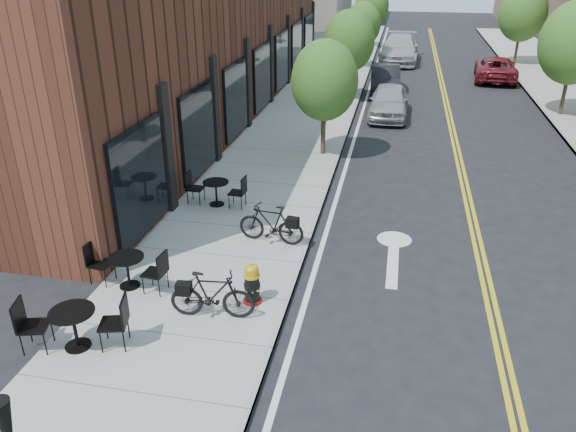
# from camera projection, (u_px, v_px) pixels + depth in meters

# --- Properties ---
(ground) EXTENTS (120.00, 120.00, 0.00)m
(ground) POSITION_uv_depth(u_px,v_px,m) (289.00, 305.00, 11.28)
(ground) COLOR black
(ground) RESTS_ON ground
(sidewalk_near) EXTENTS (4.00, 70.00, 0.12)m
(sidewalk_near) POSITION_uv_depth(u_px,v_px,m) (288.00, 143.00, 20.46)
(sidewalk_near) COLOR #9E9B93
(sidewalk_near) RESTS_ON ground
(building_near) EXTENTS (5.00, 28.00, 7.00)m
(building_near) POSITION_uv_depth(u_px,v_px,m) (201.00, 28.00, 23.31)
(building_near) COLOR #432115
(building_near) RESTS_ON ground
(tree_near_a) EXTENTS (2.20, 2.20, 3.81)m
(tree_near_a) POSITION_uv_depth(u_px,v_px,m) (325.00, 81.00, 18.23)
(tree_near_a) COLOR #382B1E
(tree_near_a) RESTS_ON sidewalk_near
(tree_near_b) EXTENTS (2.30, 2.30, 3.98)m
(tree_near_b) POSITION_uv_depth(u_px,v_px,m) (349.00, 41.00, 25.27)
(tree_near_b) COLOR #382B1E
(tree_near_b) RESTS_ON sidewalk_near
(tree_near_c) EXTENTS (2.10, 2.10, 3.67)m
(tree_near_c) POSITION_uv_depth(u_px,v_px,m) (363.00, 24.00, 32.43)
(tree_near_c) COLOR #382B1E
(tree_near_c) RESTS_ON sidewalk_near
(tree_near_d) EXTENTS (2.40, 2.40, 4.11)m
(tree_near_d) POSITION_uv_depth(u_px,v_px,m) (372.00, 7.00, 39.39)
(tree_near_d) COLOR #382B1E
(tree_near_d) RESTS_ON sidewalk_near
(tree_far_b) EXTENTS (2.80, 2.80, 4.62)m
(tree_far_b) POSITION_uv_depth(u_px,v_px,m) (575.00, 43.00, 22.61)
(tree_far_b) COLOR #382B1E
(tree_far_b) RESTS_ON sidewalk_far
(tree_far_c) EXTENTS (2.80, 2.80, 4.62)m
(tree_far_c) POSITION_uv_depth(u_px,v_px,m) (523.00, 13.00, 33.23)
(tree_far_c) COLOR #382B1E
(tree_far_c) RESTS_ON sidewalk_far
(fire_hydrant) EXTENTS (0.47, 0.47, 0.87)m
(fire_hydrant) POSITION_uv_depth(u_px,v_px,m) (252.00, 284.00, 11.02)
(fire_hydrant) COLOR maroon
(fire_hydrant) RESTS_ON sidewalk_near
(bicycle_left) EXTENTS (1.66, 0.65, 0.97)m
(bicycle_left) POSITION_uv_depth(u_px,v_px,m) (271.00, 224.00, 13.26)
(bicycle_left) COLOR black
(bicycle_left) RESTS_ON sidewalk_near
(bicycle_right) EXTENTS (1.66, 0.63, 0.97)m
(bicycle_right) POSITION_uv_depth(u_px,v_px,m) (212.00, 295.00, 10.53)
(bicycle_right) COLOR black
(bicycle_right) RESTS_ON sidewalk_near
(bistro_set_a) EXTENTS (1.71, 0.80, 0.91)m
(bistro_set_a) POSITION_uv_depth(u_px,v_px,m) (127.00, 267.00, 11.51)
(bistro_set_a) COLOR black
(bistro_set_a) RESTS_ON sidewalk_near
(bistro_set_b) EXTENTS (1.86, 0.95, 0.98)m
(bistro_set_b) POSITION_uv_depth(u_px,v_px,m) (74.00, 324.00, 9.72)
(bistro_set_b) COLOR black
(bistro_set_b) RESTS_ON sidewalk_near
(bistro_set_c) EXTENTS (1.64, 0.74, 0.88)m
(bistro_set_c) POSITION_uv_depth(u_px,v_px,m) (216.00, 190.00, 15.24)
(bistro_set_c) COLOR black
(bistro_set_c) RESTS_ON sidewalk_near
(parked_car_a) EXTENTS (1.64, 3.97, 1.35)m
(parked_car_a) POSITION_uv_depth(u_px,v_px,m) (389.00, 101.00, 23.63)
(parked_car_a) COLOR #9C9EA4
(parked_car_a) RESTS_ON ground
(parked_car_b) EXTENTS (1.61, 4.07, 1.32)m
(parked_car_b) POSITION_uv_depth(u_px,v_px,m) (385.00, 80.00, 27.59)
(parked_car_b) COLOR black
(parked_car_b) RESTS_ON ground
(parked_car_c) EXTENTS (2.43, 5.67, 1.63)m
(parked_car_c) POSITION_uv_depth(u_px,v_px,m) (399.00, 49.00, 35.09)
(parked_car_c) COLOR #B4B4B9
(parked_car_c) RESTS_ON ground
(parked_car_far) EXTENTS (2.50, 4.73, 1.27)m
(parked_car_far) POSITION_uv_depth(u_px,v_px,m) (496.00, 68.00, 30.30)
(parked_car_far) COLOR maroon
(parked_car_far) RESTS_ON ground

